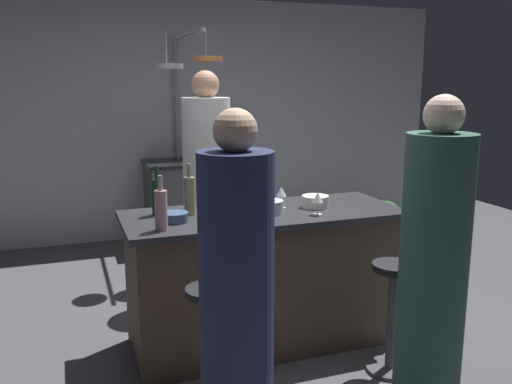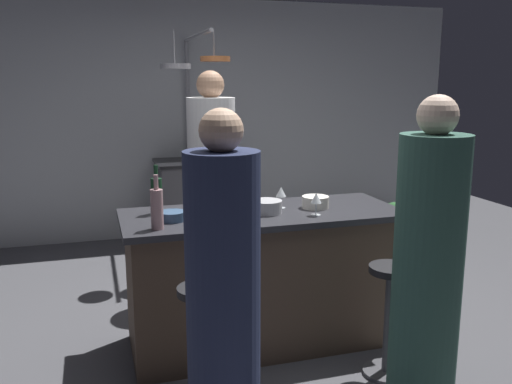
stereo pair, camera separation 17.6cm
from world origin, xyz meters
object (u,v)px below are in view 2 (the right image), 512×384
object	(u,v)px
wine_glass_by_chef	(316,199)
mixing_bowl_ceramic	(315,202)
chef	(212,193)
wine_bottle_white	(188,194)
stove_range	(194,201)
pepper_mill	(231,199)
mixing_bowl_blue	(172,216)
guest_left	(223,299)
bar_stool_left	(203,341)
wine_glass_near_left_guest	(281,193)
potted_plant	(395,224)
guest_right	(427,272)
wine_bottle_green	(157,195)
wine_bottle_dark	(221,190)
mixing_bowl_steel	(267,207)
bar_stool_right	(389,315)
wine_bottle_rose	(157,208)
wine_glass_near_right_guest	(213,203)

from	to	relation	value
wine_glass_by_chef	mixing_bowl_ceramic	bearing A→B (deg)	67.88
chef	wine_bottle_white	distance (m)	0.97
stove_range	pepper_mill	distance (m)	2.54
mixing_bowl_blue	mixing_bowl_ceramic	bearing A→B (deg)	3.44
guest_left	wine_glass_by_chef	size ratio (longest dim) A/B	11.08
chef	wine_glass_by_chef	distance (m)	1.25
mixing_bowl_ceramic	guest_left	bearing A→B (deg)	-131.62
bar_stool_left	wine_glass_near_left_guest	size ratio (longest dim) A/B	4.66
potted_plant	wine_glass_by_chef	size ratio (longest dim) A/B	3.56
wine_glass_near_left_guest	mixing_bowl_ceramic	xyz separation A→B (m)	(0.23, -0.05, -0.07)
guest_right	wine_bottle_white	world-z (taller)	guest_right
wine_bottle_green	wine_bottle_white	xyz separation A→B (m)	(0.19, -0.06, 0.01)
wine_bottle_green	wine_bottle_dark	xyz separation A→B (m)	(0.43, 0.03, 0.00)
bar_stool_left	wine_glass_by_chef	bearing A→B (deg)	27.50
bar_stool_left	pepper_mill	bearing A→B (deg)	62.36
wine_bottle_white	mixing_bowl_steel	xyz separation A→B (m)	(0.48, -0.13, -0.08)
wine_glass_near_left_guest	mixing_bowl_steel	world-z (taller)	wine_glass_near_left_guest
guest_left	mixing_bowl_steel	bearing A→B (deg)	61.26
mixing_bowl_steel	guest_left	bearing A→B (deg)	-118.74
bar_stool_right	wine_bottle_green	bearing A→B (deg)	148.27
guest_right	wine_bottle_rose	bearing A→B (deg)	149.18
chef	guest_right	bearing A→B (deg)	-70.55
bar_stool_left	mixing_bowl_steel	bearing A→B (deg)	46.86
potted_plant	wine_bottle_dark	world-z (taller)	wine_bottle_dark
bar_stool_right	wine_bottle_rose	world-z (taller)	wine_bottle_rose
potted_plant	pepper_mill	bearing A→B (deg)	-144.59
mixing_bowl_ceramic	guest_right	bearing A→B (deg)	-78.16
guest_left	wine_glass_near_left_guest	bearing A→B (deg)	57.97
guest_left	wine_bottle_white	bearing A→B (deg)	88.20
wine_glass_near_left_guest	mixing_bowl_ceramic	size ratio (longest dim) A/B	0.82
wine_bottle_dark	wine_bottle_white	bearing A→B (deg)	-159.15
guest_left	wine_bottle_green	distance (m)	1.16
guest_left	wine_bottle_white	size ratio (longest dim) A/B	5.01
mixing_bowl_blue	bar_stool_right	bearing A→B (deg)	-25.54
wine_bottle_green	wine_glass_near_right_guest	world-z (taller)	wine_bottle_green
bar_stool_right	wine_bottle_green	size ratio (longest dim) A/B	2.18
bar_stool_left	mixing_bowl_blue	distance (m)	0.79
wine_bottle_dark	mixing_bowl_steel	xyz separation A→B (m)	(0.24, -0.22, -0.08)
pepper_mill	wine_bottle_dark	world-z (taller)	wine_bottle_dark
stove_range	wine_bottle_rose	distance (m)	2.82
wine_bottle_green	mixing_bowl_blue	xyz separation A→B (m)	(0.06, -0.20, -0.09)
guest_right	wine_glass_near_left_guest	distance (m)	1.14
potted_plant	wine_bottle_rose	xyz separation A→B (m)	(-2.59, -1.69, 0.72)
mixing_bowl_blue	wine_glass_near_right_guest	bearing A→B (deg)	-11.78
potted_plant	wine_glass_near_left_guest	xyz separation A→B (m)	(-1.75, -1.42, 0.71)
chef	mixing_bowl_blue	distance (m)	1.14
stove_range	mixing_bowl_blue	bearing A→B (deg)	-103.29
potted_plant	pepper_mill	distance (m)	2.68
pepper_mill	wine_bottle_dark	distance (m)	0.20
wine_bottle_white	mixing_bowl_ceramic	world-z (taller)	wine_bottle_white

